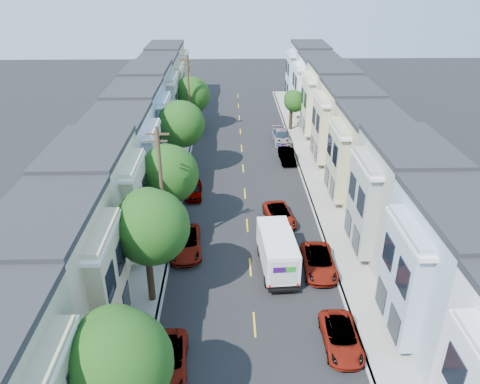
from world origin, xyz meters
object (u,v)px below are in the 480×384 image
Objects in this scene: tree_b at (150,228)px; parked_left_b at (168,361)px; tree_a at (117,364)px; tree_far_r at (294,102)px; parked_left_c at (185,243)px; tree_c at (168,174)px; tree_e at (191,95)px; fedex_truck at (277,250)px; parked_right_b at (319,262)px; parked_left_d at (193,190)px; utility_pole_far at (189,97)px; utility_pole_near at (162,193)px; lead_sedan at (279,215)px; parked_right_c at (287,156)px; parked_right_d at (281,137)px; parked_right_a at (341,338)px; tree_d at (180,124)px.

tree_b is 1.73× the size of parked_left_b.
tree_a reaches higher than tree_far_r.
tree_a is 16.32m from parked_left_c.
tree_e is (0.00, 25.24, -0.33)m from tree_c.
fedex_truck is 1.22× the size of parked_right_b.
parked_left_d is at bearing 84.71° from tree_b.
tree_b is 1.54× the size of parked_left_c.
tree_far_r reaches higher than parked_left_c.
parked_left_c is (1.40, -25.79, -4.43)m from utility_pole_far.
utility_pole_near is 1.00× the size of utility_pole_far.
tree_b reaches higher than tree_c.
parked_right_c is (2.13, 13.26, 0.05)m from lead_sedan.
tree_c reaches higher than parked_right_d.
tree_e reaches higher than parked_right_a.
tree_e is 1.71× the size of parked_left_d.
fedex_truck is at bearing 111.85° from parked_right_a.
tree_c reaches higher than tree_far_r.
tree_d is 12.58m from parked_right_c.
utility_pole_near is 2.05× the size of parked_right_b.
tree_b is 0.80× the size of utility_pole_near.
utility_pole_far is (0.00, -2.82, 0.49)m from tree_e.
lead_sedan reaches higher than parked_right_a.
utility_pole_near is at bearing -89.97° from tree_c.
tree_c reaches higher than parked_left_c.
parked_right_c is at bearing 90.45° from parked_right_a.
utility_pole_far reaches higher than parked_left_d.
tree_d is 11.34m from utility_pole_far.
utility_pole_near is at bearing -90.00° from utility_pole_far.
parked_left_b is 36.76m from parked_right_d.
parked_right_b is (11.20, -28.48, -4.47)m from utility_pole_far.
utility_pole_near reaches higher than parked_right_d.
parked_right_b is 1.19× the size of parked_right_c.
utility_pole_far reaches higher than parked_right_b.
tree_c is at bearing -117.82° from tree_far_r.
parked_left_d is at bearing -85.12° from utility_pole_far.
tree_far_r is at bearing 70.78° from parked_left_b.
parked_left_c is 9.40m from parked_left_d.
tree_a is 19.10m from tree_c.
tree_c is at bearing 152.83° from parked_right_b.
parked_right_b is (11.20, -31.30, -3.99)m from tree_e.
tree_d is (-0.00, 30.19, 0.63)m from tree_a.
tree_b is at bearing 90.00° from tree_a.
tree_e is 0.70× the size of utility_pole_far.
tree_b is 12.60m from parked_right_b.
tree_d is at bearing 90.00° from tree_c.
parked_right_b is (11.20, 3.06, -4.90)m from tree_b.
parked_right_c is (11.20, 33.35, -4.14)m from tree_a.
tree_a is 25.52m from parked_left_d.
tree_c is (0.00, 9.11, -0.59)m from tree_b.
parked_right_c is (0.00, 20.31, 0.01)m from parked_right_b.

